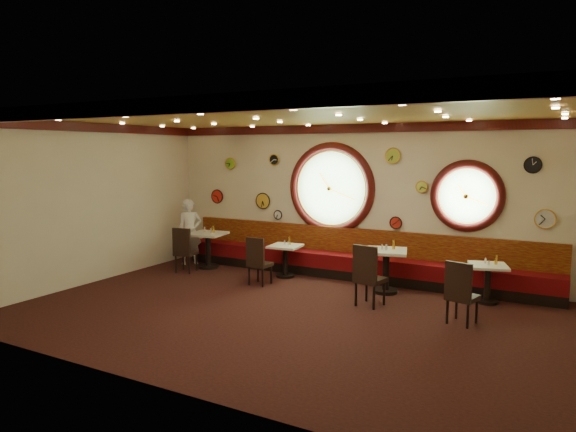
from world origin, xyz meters
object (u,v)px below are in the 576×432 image
Objects in this scene: condiment_d_salt at (485,260)px; condiment_a_bottle at (214,229)px; condiment_b_bottle at (290,241)px; table_b at (285,257)px; condiment_b_salt at (285,242)px; condiment_d_bottle at (496,260)px; chair_c at (368,272)px; condiment_d_pepper at (489,263)px; chair_a at (184,247)px; condiment_c_bottle at (394,244)px; condiment_b_pepper at (289,243)px; condiment_c_pepper at (386,247)px; waiter at (190,232)px; chair_d at (460,289)px; condiment_a_salt at (205,229)px; table_d at (488,279)px; table_a at (208,246)px; condiment_c_salt at (382,247)px; condiment_a_pepper at (211,230)px; table_c at (386,266)px; chair_b at (258,258)px.

condiment_a_bottle is at bearing -178.37° from condiment_d_salt.
table_b is at bearing -130.03° from condiment_b_bottle.
condiment_b_salt is at bearing -179.07° from condiment_d_salt.
condiment_d_bottle reaches higher than condiment_d_salt.
chair_c is 2.13m from condiment_d_pepper.
condiment_c_bottle is (4.47, 0.68, 0.34)m from chair_a.
condiment_b_pepper is (2.19, 0.74, 0.16)m from chair_a.
condiment_c_bottle is at bearing -3.15° from condiment_b_bottle.
condiment_c_pepper is 4.84m from waiter.
condiment_b_salt is 0.59× the size of condiment_a_bottle.
condiment_a_bottle is at bearing -179.58° from chair_d.
table_d is at bearing 0.73° from condiment_a_salt.
chair_d is 3.68× the size of condiment_d_bottle.
waiter reaches higher than table_a.
condiment_c_salt is (-1.64, 1.21, 0.30)m from chair_d.
condiment_a_pepper is 6.00m from condiment_d_bottle.
table_a is at bearing 178.38° from condiment_c_pepper.
condiment_c_salt reaches higher than condiment_b_salt.
condiment_a_pepper is at bearing -175.93° from condiment_b_bottle.
condiment_b_bottle is (0.06, 0.08, 0.34)m from table_b.
condiment_c_salt is at bearing -147.25° from condiment_c_bottle.
condiment_b_salt is at bearing 2.42° from condiment_a_salt.
condiment_d_pepper is (4.02, -0.00, 0.30)m from table_b.
condiment_b_salt is (-2.29, 1.23, 0.12)m from chair_c.
condiment_d_bottle is (1.77, 0.18, -0.14)m from condiment_c_bottle.
chair_d is 2.00m from condiment_c_bottle.
chair_d reaches higher than condiment_b_pepper.
condiment_c_bottle is (-1.45, 1.33, 0.35)m from chair_d.
condiment_a_salt reaches higher than table_b.
condiment_d_salt is 0.07× the size of waiter.
condiment_a_bottle is (-1.90, -0.04, 0.16)m from condiment_b_pepper.
table_b is 3.96m from condiment_d_salt.
table_d is at bearing -0.24° from condiment_b_bottle.
table_c is 4.13m from condiment_a_pepper.
condiment_b_pepper is 4.05m from condiment_d_bottle.
condiment_b_bottle is (1.90, 0.11, -0.12)m from condiment_a_bottle.
condiment_b_bottle is at bearing 172.61° from condiment_c_pepper.
condiment_b_salt is 0.84× the size of condiment_a_pepper.
condiment_c_bottle is at bearing -1.21° from table_b.
table_a is at bearing -60.14° from waiter.
condiment_a_pepper is at bearing 19.82° from table_a.
table_c is 1.49× the size of chair_d.
chair_b is at bearing -176.50° from chair_c.
waiter is at bearing 177.06° from condiment_c_pepper.
condiment_a_bottle is at bearing -176.82° from condiment_b_salt.
table_c reaches higher than condiment_d_pepper.
chair_d is at bearing -95.66° from condiment_d_salt.
condiment_c_bottle is (4.22, 0.01, 0.04)m from condiment_a_pepper.
condiment_a_salt is at bearing -177.50° from condiment_b_bottle.
waiter is at bearing 168.37° from table_a.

